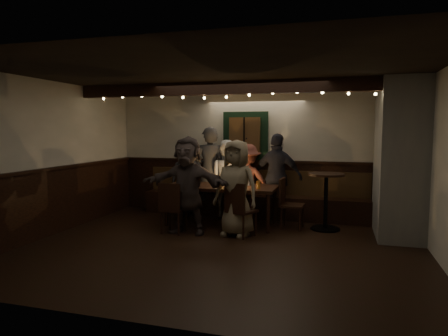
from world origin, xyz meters
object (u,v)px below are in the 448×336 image
(person_f, at_px, (187,185))
(person_g, at_px, (236,188))
(high_top, at_px, (326,194))
(chair_end, at_px, (287,200))
(person_e, at_px, (277,177))
(chair_near_right, at_px, (238,206))
(dining_table, at_px, (221,189))
(person_d, at_px, (247,181))
(person_b, at_px, (210,171))
(person_c, at_px, (227,178))
(chair_near_left, at_px, (172,205))
(person_a, at_px, (188,178))

(person_f, height_order, person_g, person_f)
(high_top, bearing_deg, chair_end, -173.18)
(person_e, bearing_deg, person_g, 82.85)
(chair_near_right, distance_m, person_e, 1.57)
(dining_table, xyz_separation_m, chair_near_right, (0.53, -0.76, -0.16))
(person_d, bearing_deg, person_b, -16.12)
(person_c, height_order, person_d, person_c)
(person_e, bearing_deg, chair_near_right, 86.08)
(high_top, height_order, person_g, person_g)
(chair_end, xyz_separation_m, person_d, (-0.88, 0.59, 0.23))
(chair_near_right, relative_size, person_d, 0.61)
(dining_table, bearing_deg, person_d, 62.06)
(dining_table, xyz_separation_m, person_e, (0.95, 0.71, 0.18))
(dining_table, height_order, high_top, high_top)
(person_b, relative_size, person_e, 1.08)
(chair_near_left, distance_m, person_f, 0.44)
(person_d, relative_size, person_g, 0.92)
(person_a, bearing_deg, person_e, 170.82)
(person_d, relative_size, person_f, 0.89)
(dining_table, relative_size, person_b, 1.12)
(chair_near_left, height_order, person_f, person_f)
(person_c, relative_size, person_e, 0.92)
(chair_end, bearing_deg, person_e, 113.89)
(person_a, distance_m, person_d, 1.26)
(chair_end, relative_size, person_e, 0.53)
(chair_near_left, relative_size, person_e, 0.52)
(dining_table, bearing_deg, chair_end, 3.37)
(chair_near_right, bearing_deg, person_a, 135.63)
(person_g, bearing_deg, chair_near_right, -43.78)
(chair_end, bearing_deg, person_a, 164.99)
(dining_table, height_order, chair_near_right, chair_near_right)
(chair_near_left, xyz_separation_m, person_a, (-0.29, 1.52, 0.27))
(person_b, distance_m, person_d, 0.83)
(high_top, height_order, person_d, person_d)
(dining_table, height_order, person_a, person_a)
(person_c, bearing_deg, chair_end, 176.64)
(chair_near_left, distance_m, person_g, 1.15)
(person_f, bearing_deg, person_e, 48.67)
(person_c, bearing_deg, chair_near_left, 94.93)
(dining_table, xyz_separation_m, person_g, (0.47, -0.67, 0.13))
(person_b, xyz_separation_m, person_c, (0.37, 0.01, -0.13))
(chair_end, relative_size, person_a, 0.59)
(person_f, bearing_deg, person_c, 80.05)
(dining_table, bearing_deg, chair_near_right, -55.16)
(chair_end, height_order, person_e, person_e)
(person_a, bearing_deg, dining_table, 133.49)
(chair_near_left, distance_m, person_d, 1.83)
(person_b, bearing_deg, chair_near_left, 68.97)
(person_b, xyz_separation_m, person_g, (0.92, -1.40, -0.11))
(chair_end, xyz_separation_m, high_top, (0.67, 0.08, 0.13))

